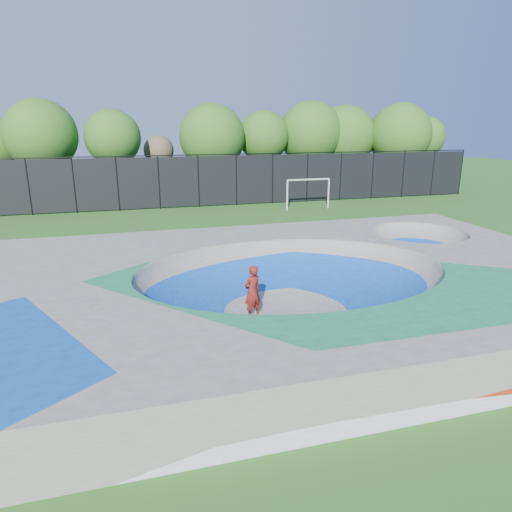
{
  "coord_description": "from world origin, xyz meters",
  "views": [
    {
      "loc": [
        -5.36,
        -14.24,
        6.35
      ],
      "look_at": [
        -0.48,
        3.0,
        1.1
      ],
      "focal_mm": 32.0,
      "sensor_mm": 36.0,
      "label": 1
    }
  ],
  "objects": [
    {
      "name": "skate_deck",
      "position": [
        0.0,
        0.0,
        0.75
      ],
      "size": [
        22.0,
        14.0,
        1.5
      ],
      "primitive_type": "cube",
      "color": "gray",
      "rests_on": "ground"
    },
    {
      "name": "skateboard",
      "position": [
        -1.6,
        -0.52,
        0.03
      ],
      "size": [
        0.8,
        0.53,
        0.05
      ],
      "primitive_type": "cube",
      "rotation": [
        0.0,
        0.0,
        0.44
      ],
      "color": "black",
      "rests_on": "ground"
    },
    {
      "name": "skater",
      "position": [
        -1.6,
        -0.52,
        0.93
      ],
      "size": [
        0.8,
        0.68,
        1.85
      ],
      "primitive_type": "imported",
      "rotation": [
        0.0,
        0.0,
        3.56
      ],
      "color": "red",
      "rests_on": "ground"
    },
    {
      "name": "soccer_goal",
      "position": [
        7.84,
        17.87,
        1.6
      ],
      "size": [
        3.48,
        0.12,
        2.3
      ],
      "color": "silver",
      "rests_on": "ground"
    },
    {
      "name": "fence",
      "position": [
        0.0,
        21.0,
        2.1
      ],
      "size": [
        48.09,
        0.09,
        4.04
      ],
      "color": "black",
      "rests_on": "ground"
    },
    {
      "name": "ground",
      "position": [
        0.0,
        0.0,
        0.0
      ],
      "size": [
        120.0,
        120.0,
        0.0
      ],
      "primitive_type": "plane",
      "color": "#245618",
      "rests_on": "ground"
    },
    {
      "name": "treeline",
      "position": [
        1.39,
        25.85,
        5.18
      ],
      "size": [
        52.54,
        7.92,
        8.38
      ],
      "color": "#4D3626",
      "rests_on": "ground"
    }
  ]
}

